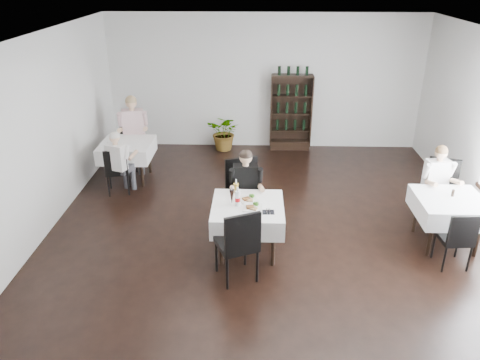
% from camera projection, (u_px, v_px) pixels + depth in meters
% --- Properties ---
extents(room_shell, '(9.00, 9.00, 9.00)m').
position_uv_depth(room_shell, '(270.00, 158.00, 6.39)').
color(room_shell, black).
rests_on(room_shell, ground).
extents(wine_shelf, '(0.90, 0.28, 1.75)m').
position_uv_depth(wine_shelf, '(291.00, 113.00, 10.56)').
color(wine_shelf, black).
rests_on(wine_shelf, ground).
extents(main_table, '(1.03, 1.03, 0.77)m').
position_uv_depth(main_table, '(248.00, 214.00, 6.77)').
color(main_table, black).
rests_on(main_table, ground).
extents(left_table, '(0.98, 0.98, 0.77)m').
position_uv_depth(left_table, '(127.00, 150.00, 9.11)').
color(left_table, black).
rests_on(left_table, ground).
extents(right_table, '(0.98, 0.98, 0.77)m').
position_uv_depth(right_table, '(449.00, 208.00, 6.95)').
color(right_table, black).
rests_on(right_table, ground).
extents(potted_tree, '(0.93, 0.87, 0.84)m').
position_uv_depth(potted_tree, '(225.00, 132.00, 10.68)').
color(potted_tree, '#27501B').
rests_on(potted_tree, ground).
extents(main_chair_far, '(0.67, 0.68, 1.16)m').
position_uv_depth(main_chair_far, '(244.00, 190.00, 7.41)').
color(main_chair_far, black).
rests_on(main_chair_far, ground).
extents(main_chair_near, '(0.65, 0.65, 1.08)m').
position_uv_depth(main_chair_near, '(239.00, 241.00, 6.11)').
color(main_chair_near, black).
rests_on(main_chair_near, ground).
extents(left_chair_far, '(0.53, 0.53, 1.05)m').
position_uv_depth(left_chair_far, '(130.00, 139.00, 9.73)').
color(left_chair_far, black).
rests_on(left_chair_far, ground).
extents(left_chair_near, '(0.49, 0.49, 0.90)m').
position_uv_depth(left_chair_near, '(117.00, 168.00, 8.56)').
color(left_chair_near, black).
rests_on(left_chair_near, ground).
extents(right_chair_far, '(0.62, 0.62, 1.07)m').
position_uv_depth(right_chair_far, '(441.00, 187.00, 7.60)').
color(right_chair_far, black).
rests_on(right_chair_far, ground).
extents(right_chair_near, '(0.44, 0.44, 0.89)m').
position_uv_depth(right_chair_near, '(458.00, 236.00, 6.42)').
color(right_chair_near, black).
rests_on(right_chair_near, ground).
extents(diner_main, '(0.54, 0.55, 1.37)m').
position_uv_depth(diner_main, '(246.00, 186.00, 7.24)').
color(diner_main, '#3A3A41').
rests_on(diner_main, ground).
extents(diner_left_far, '(0.63, 0.66, 1.55)m').
position_uv_depth(diner_left_far, '(133.00, 128.00, 9.45)').
color(diner_left_far, '#3A3A41').
rests_on(diner_left_far, ground).
extents(diner_left_near, '(0.54, 0.57, 1.24)m').
position_uv_depth(diner_left_near, '(119.00, 158.00, 8.46)').
color(diner_left_near, '#3A3A41').
rests_on(diner_left_near, ground).
extents(diner_right_far, '(0.54, 0.56, 1.34)m').
position_uv_depth(diner_right_far, '(438.00, 180.00, 7.47)').
color(diner_right_far, '#3A3A41').
rests_on(diner_right_far, ground).
extents(plate_far, '(0.33, 0.33, 0.08)m').
position_uv_depth(plate_far, '(249.00, 199.00, 6.84)').
color(plate_far, white).
rests_on(plate_far, main_table).
extents(plate_near, '(0.28, 0.28, 0.08)m').
position_uv_depth(plate_near, '(253.00, 207.00, 6.61)').
color(plate_near, white).
rests_on(plate_near, main_table).
extents(pilsner_dark, '(0.07, 0.07, 0.29)m').
position_uv_depth(pilsner_dark, '(232.00, 197.00, 6.67)').
color(pilsner_dark, black).
rests_on(pilsner_dark, main_table).
extents(pilsner_lager, '(0.08, 0.08, 0.34)m').
position_uv_depth(pilsner_lager, '(236.00, 192.00, 6.78)').
color(pilsner_lager, gold).
rests_on(pilsner_lager, main_table).
extents(coke_bottle, '(0.07, 0.07, 0.29)m').
position_uv_depth(coke_bottle, '(238.00, 198.00, 6.64)').
color(coke_bottle, silver).
rests_on(coke_bottle, main_table).
extents(napkin_cutlery, '(0.17, 0.19, 0.02)m').
position_uv_depth(napkin_cutlery, '(268.00, 212.00, 6.50)').
color(napkin_cutlery, black).
rests_on(napkin_cutlery, main_table).
extents(pepper_mill, '(0.05, 0.05, 0.11)m').
position_uv_depth(pepper_mill, '(453.00, 193.00, 6.94)').
color(pepper_mill, black).
rests_on(pepper_mill, right_table).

